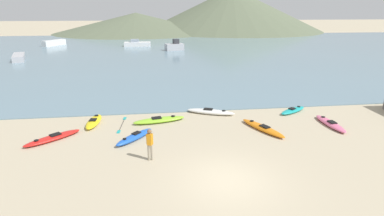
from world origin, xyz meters
name	(u,v)px	position (x,y,z in m)	size (l,w,h in m)	color
ground_plane	(227,180)	(0.00, 0.00, 0.00)	(400.00, 400.00, 0.00)	tan
bay_water	(169,50)	(0.00, 44.24, 0.03)	(160.00, 70.00, 0.06)	slate
far_hill_left	(136,23)	(-7.78, 89.40, 3.04)	(50.64, 50.64, 6.09)	#5B664C
far_hill_midleft	(232,10)	(24.64, 94.39, 6.99)	(60.57, 60.57, 13.99)	#5B664C
kayak_on_sand_0	(330,123)	(8.05, 5.44, 0.14)	(0.77, 3.10, 0.33)	#E5668C
kayak_on_sand_1	(263,128)	(3.50, 5.27, 0.15)	(2.05, 3.47, 0.34)	orange
kayak_on_sand_2	(211,112)	(0.90, 8.62, 0.17)	(3.42, 1.98, 0.38)	white
kayak_on_sand_3	(94,122)	(-6.94, 7.72, 0.16)	(0.97, 2.70, 0.36)	yellow
kayak_on_sand_4	(159,120)	(-2.74, 7.45, 0.16)	(3.52, 1.47, 0.36)	#8CCC2D
kayak_on_sand_5	(53,138)	(-8.79, 5.41, 0.14)	(2.90, 2.62, 0.32)	red
kayak_on_sand_6	(293,110)	(6.85, 8.22, 0.14)	(2.58, 1.94, 0.33)	teal
kayak_on_sand_7	(135,137)	(-4.19, 4.86, 0.17)	(2.28, 2.52, 0.38)	blue
person_near_foreground	(150,143)	(-3.30, 2.30, 0.93)	(0.33, 0.25, 1.63)	gray
moored_boat_0	(137,44)	(-5.95, 50.40, 0.54)	(5.16, 2.10, 1.38)	white
moored_boat_1	(19,57)	(-22.25, 35.31, 0.46)	(3.29, 6.03, 0.80)	#B2B2B7
moored_boat_2	(174,46)	(0.96, 43.25, 0.75)	(3.51, 2.39, 1.97)	#B2B2B7
moored_boat_3	(54,43)	(-22.65, 53.48, 0.62)	(3.71, 5.03, 1.13)	white
loose_paddle	(122,125)	(-5.13, 7.28, 0.01)	(0.39, 2.79, 0.03)	black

